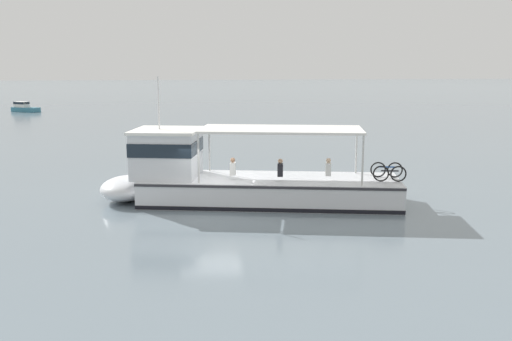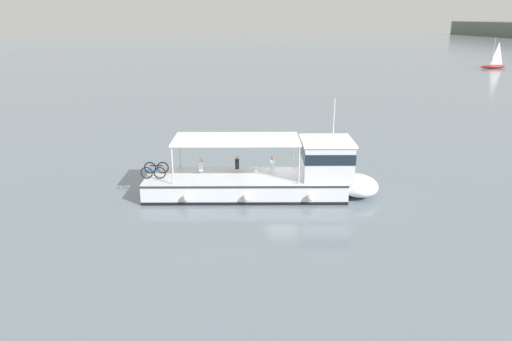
{
  "view_description": "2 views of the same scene",
  "coord_description": "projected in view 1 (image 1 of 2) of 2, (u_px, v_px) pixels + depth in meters",
  "views": [
    {
      "loc": [
        -23.01,
        1.22,
        5.81
      ],
      "look_at": [
        0.56,
        -1.99,
        1.4
      ],
      "focal_mm": 40.22,
      "sensor_mm": 36.0,
      "label": 1
    },
    {
      "loc": [
        24.82,
        -7.46,
        9.49
      ],
      "look_at": [
        0.56,
        -1.99,
        1.4
      ],
      "focal_mm": 33.78,
      "sensor_mm": 36.0,
      "label": 2
    }
  ],
  "objects": [
    {
      "name": "ground_plane",
      "position": [
        210.0,
        207.0,
        23.64
      ],
      "size": [
        400.0,
        400.0,
        0.0
      ],
      "primitive_type": "plane",
      "color": "slate"
    },
    {
      "name": "motorboat_near_port",
      "position": [
        24.0,
        107.0,
        71.19
      ],
      "size": [
        2.95,
        3.76,
        1.26
      ],
      "color": "teal",
      "rests_on": "ground"
    },
    {
      "name": "ferry_main",
      "position": [
        232.0,
        179.0,
        24.34
      ],
      "size": [
        5.74,
        13.07,
        5.32
      ],
      "color": "silver",
      "rests_on": "ground"
    }
  ]
}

